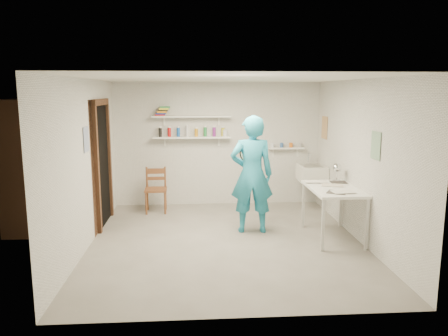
{
  "coord_description": "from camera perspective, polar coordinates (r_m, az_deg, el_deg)",
  "views": [
    {
      "loc": [
        -0.46,
        -6.24,
        2.22
      ],
      "look_at": [
        0.0,
        0.4,
        1.05
      ],
      "focal_mm": 35.0,
      "sensor_mm": 36.0,
      "label": 1
    }
  ],
  "objects": [
    {
      "name": "door_jamb_near",
      "position": [
        7.06,
        -16.24,
        -0.38
      ],
      "size": [
        0.06,
        0.1,
        2.0
      ],
      "primitive_type": "cube",
      "color": "brown",
      "rests_on": "ground"
    },
    {
      "name": "shelf_upper",
      "position": [
        8.38,
        -4.26,
        6.73
      ],
      "size": [
        1.5,
        0.22,
        0.03
      ],
      "primitive_type": "cube",
      "color": "white",
      "rests_on": "wall_back"
    },
    {
      "name": "corridor_box",
      "position": [
        7.72,
        -20.79,
        0.6
      ],
      "size": [
        1.4,
        1.5,
        2.1
      ],
      "primitive_type": "cube",
      "color": "brown",
      "rests_on": "ground"
    },
    {
      "name": "wooden_chair",
      "position": [
        8.18,
        -8.9,
        -2.81
      ],
      "size": [
        0.41,
        0.39,
        0.86
      ],
      "primitive_type": "cube",
      "rotation": [
        0.0,
        0.0,
        0.03
      ],
      "color": "brown",
      "rests_on": "ground"
    },
    {
      "name": "ledge_pots",
      "position": [
        8.67,
        8.14,
        2.98
      ],
      "size": [
        0.48,
        0.07,
        0.09
      ],
      "color": "silver",
      "rests_on": "ledge_shelf"
    },
    {
      "name": "ceiling",
      "position": [
        6.26,
        0.26,
        11.71
      ],
      "size": [
        4.0,
        4.5,
        0.02
      ],
      "primitive_type": "cube",
      "color": "silver",
      "rests_on": "wall_back"
    },
    {
      "name": "papers",
      "position": [
        6.79,
        14.16,
        -2.4
      ],
      "size": [
        0.3,
        0.22,
        0.02
      ],
      "color": "silver",
      "rests_on": "work_table"
    },
    {
      "name": "doorway_recess",
      "position": [
        7.55,
        -15.6,
        0.3
      ],
      "size": [
        0.02,
        0.9,
        2.0
      ],
      "primitive_type": "cube",
      "color": "black",
      "rests_on": "wall_left"
    },
    {
      "name": "ledge_shelf",
      "position": [
        8.67,
        8.13,
        2.59
      ],
      "size": [
        0.7,
        0.14,
        0.03
      ],
      "primitive_type": "cube",
      "color": "white",
      "rests_on": "wall_back"
    },
    {
      "name": "floor",
      "position": [
        6.64,
        0.24,
        -9.65
      ],
      "size": [
        4.0,
        4.5,
        0.02
      ],
      "primitive_type": "cube",
      "color": "slate",
      "rests_on": "ground"
    },
    {
      "name": "book_stack",
      "position": [
        8.4,
        -8.05,
        7.35
      ],
      "size": [
        0.28,
        0.14,
        0.17
      ],
      "color": "red",
      "rests_on": "shelf_upper"
    },
    {
      "name": "wall_left",
      "position": [
        6.51,
        -17.68,
        0.48
      ],
      "size": [
        0.02,
        4.5,
        2.4
      ],
      "primitive_type": "cube",
      "color": "silver",
      "rests_on": "ground"
    },
    {
      "name": "belfast_sink",
      "position": [
        8.38,
        11.4,
        -0.67
      ],
      "size": [
        0.48,
        0.6,
        0.3
      ],
      "primitive_type": "cube",
      "color": "white",
      "rests_on": "wall_right"
    },
    {
      "name": "poster_left",
      "position": [
        6.51,
        -17.56,
        3.59
      ],
      "size": [
        0.01,
        0.28,
        0.36
      ],
      "primitive_type": "cube",
      "color": "#334C7F",
      "rests_on": "wall_left"
    },
    {
      "name": "wall_right",
      "position": [
        6.79,
        17.43,
        0.86
      ],
      "size": [
        0.02,
        4.5,
        2.4
      ],
      "primitive_type": "cube",
      "color": "silver",
      "rests_on": "ground"
    },
    {
      "name": "wall_front",
      "position": [
        4.13,
        2.55,
        -4.34
      ],
      "size": [
        4.0,
        0.02,
        2.4
      ],
      "primitive_type": "cube",
      "color": "silver",
      "rests_on": "ground"
    },
    {
      "name": "shelf_lower",
      "position": [
        8.42,
        -4.22,
        4.01
      ],
      "size": [
        1.5,
        0.22,
        0.03
      ],
      "primitive_type": "cube",
      "color": "white",
      "rests_on": "wall_back"
    },
    {
      "name": "spray_cans",
      "position": [
        8.41,
        -4.23,
        4.69
      ],
      "size": [
        1.29,
        0.06,
        0.17
      ],
      "color": "black",
      "rests_on": "shelf_lower"
    },
    {
      "name": "poster_right_a",
      "position": [
        8.43,
        12.99,
        5.16
      ],
      "size": [
        0.01,
        0.34,
        0.42
      ],
      "primitive_type": "cube",
      "color": "#995933",
      "rests_on": "wall_right"
    },
    {
      "name": "man",
      "position": [
        6.88,
        3.64,
        -0.86
      ],
      "size": [
        0.69,
        0.46,
        1.86
      ],
      "primitive_type": "imported",
      "rotation": [
        0.0,
        0.0,
        3.12
      ],
      "color": "teal",
      "rests_on": "ground"
    },
    {
      "name": "poster_right_b",
      "position": [
        6.24,
        19.2,
        2.78
      ],
      "size": [
        0.01,
        0.3,
        0.38
      ],
      "primitive_type": "cube",
      "color": "#3F724C",
      "rests_on": "wall_right"
    },
    {
      "name": "door_jamb_far",
      "position": [
        8.03,
        -14.75,
        0.9
      ],
      "size": [
        0.06,
        0.1,
        2.0
      ],
      "primitive_type": "cube",
      "color": "brown",
      "rests_on": "ground"
    },
    {
      "name": "wall_back",
      "position": [
        8.57,
        -0.86,
        3.14
      ],
      "size": [
        4.0,
        0.02,
        2.4
      ],
      "primitive_type": "cube",
      "color": "silver",
      "rests_on": "ground"
    },
    {
      "name": "door_lintel",
      "position": [
        7.45,
        -15.83,
        8.29
      ],
      "size": [
        0.06,
        1.05,
        0.1
      ],
      "primitive_type": "cube",
      "color": "brown",
      "rests_on": "wall_left"
    },
    {
      "name": "wall_clock",
      "position": [
        7.04,
        3.39,
        1.95
      ],
      "size": [
        0.33,
        0.04,
        0.33
      ],
      "primitive_type": "cylinder",
      "rotation": [
        1.57,
        0.0,
        -0.03
      ],
      "color": "beige",
      "rests_on": "man"
    },
    {
      "name": "desk_lamp",
      "position": [
        7.25,
        14.55,
        0.04
      ],
      "size": [
        0.15,
        0.15,
        0.15
      ],
      "primitive_type": "sphere",
      "color": "silver",
      "rests_on": "work_table"
    },
    {
      "name": "work_table",
      "position": [
        6.89,
        14.01,
        -5.71
      ],
      "size": [
        0.71,
        1.18,
        0.79
      ],
      "primitive_type": "cube",
      "color": "white",
      "rests_on": "ground"
    }
  ]
}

